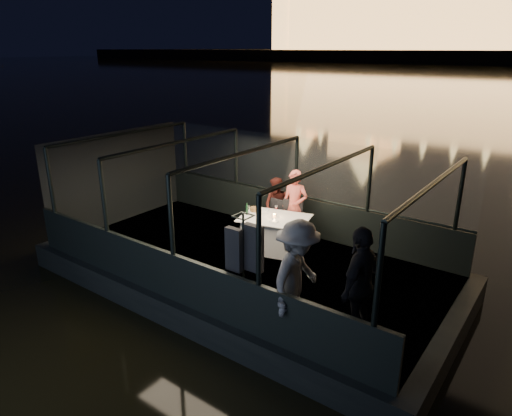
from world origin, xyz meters
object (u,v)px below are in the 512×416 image
Objects in this scene: dining_table_central at (274,234)px; chair_port_left at (274,222)px; passenger_stripe at (297,283)px; person_woman_coral at (295,210)px; coat_stand at (244,269)px; chair_port_right at (288,225)px; person_man_maroon at (277,205)px; passenger_dark at (360,288)px; wine_bottle at (247,208)px.

dining_table_central is 0.56m from chair_port_left.
person_woman_coral is at bearing 26.24° from passenger_stripe.
passenger_stripe is at bearing 12.81° from coat_stand.
dining_table_central is at bearing -110.98° from chair_port_right.
chair_port_left is at bearing -64.28° from person_man_maroon.
chair_port_left is 0.56× the size of person_woman_coral.
dining_table_central is 1.56× the size of chair_port_left.
coat_stand reaches higher than chair_port_left.
passenger_dark reaches higher than chair_port_right.
person_woman_coral is at bearing -3.43° from person_man_maroon.
person_woman_coral is at bearing -132.59° from passenger_dark.
person_woman_coral is at bearing 107.75° from coat_stand.
passenger_stripe is (2.29, -2.78, 0.40)m from chair_port_left.
coat_stand is (1.42, -2.98, 0.45)m from chair_port_left.
passenger_dark is (2.76, -2.38, 0.40)m from chair_port_right.
passenger_stripe reaches higher than chair_port_right.
passenger_dark is (2.80, -1.90, 0.47)m from dining_table_central.
chair_port_right is 0.53× the size of passenger_stripe.
chair_port_right is at bearing 84.79° from dining_table_central.
chair_port_right is 1.04m from wine_bottle.
person_woman_coral is at bearing 37.41° from chair_port_left.
coat_stand is 3.41m from person_woman_coral.
chair_port_right reaches higher than dining_table_central.
chair_port_left is 3.62m from passenger_stripe.
person_woman_coral reaches higher than person_man_maroon.
coat_stand is 1.11× the size of person_woman_coral.
person_woman_coral is (0.38, 0.27, 0.30)m from chair_port_left.
chair_port_right is at bearing 28.72° from passenger_stripe.
wine_bottle is (-3.40, 1.71, 0.06)m from passenger_dark.
person_man_maroon is 3.94m from passenger_stripe.
person_man_maroon is (-0.50, 0.31, 0.30)m from chair_port_right.
passenger_stripe reaches higher than chair_port_left.
chair_port_left is at bearing -125.85° from passenger_dark.
dining_table_central is at bearing 17.93° from wine_bottle.
chair_port_right is at bearing -28.50° from person_man_maroon.
coat_stand is 6.98× the size of wine_bottle.
person_woman_coral is (0.06, 0.72, 0.36)m from dining_table_central.
chair_port_left is 3.50× the size of wine_bottle.
chair_port_right is (0.36, 0.02, 0.00)m from chair_port_left.
chair_port_left is at bearing -152.99° from person_woman_coral.
person_woman_coral reaches higher than wine_bottle.
passenger_stripe is 3.34m from wine_bottle.
coat_stand is at bearing 96.98° from passenger_stripe.
passenger_stripe is (0.87, 0.20, -0.05)m from coat_stand.
chair_port_left is (-0.32, 0.45, 0.06)m from dining_table_central.
person_man_maroon is at bearing 120.36° from dining_table_central.
passenger_dark is (0.83, 0.42, 0.00)m from passenger_stripe.
passenger_stripe is (1.91, -3.05, 0.10)m from person_woman_coral.
coat_stand reaches higher than person_man_maroon.
dining_table_central is 0.48m from chair_port_right.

